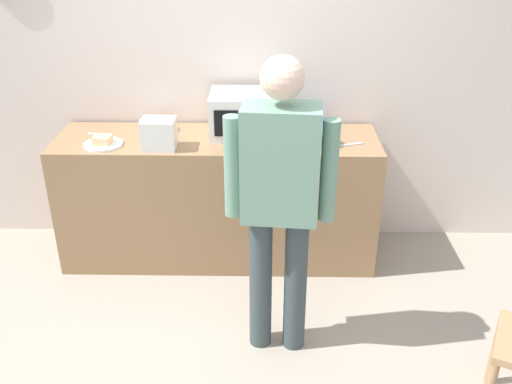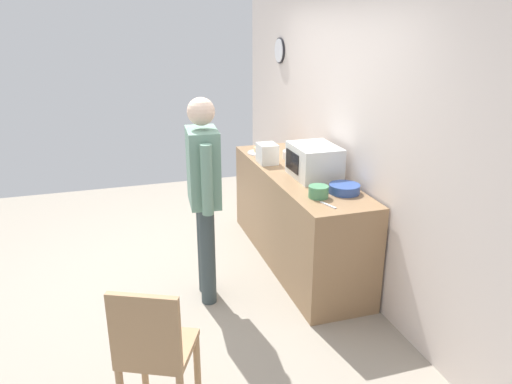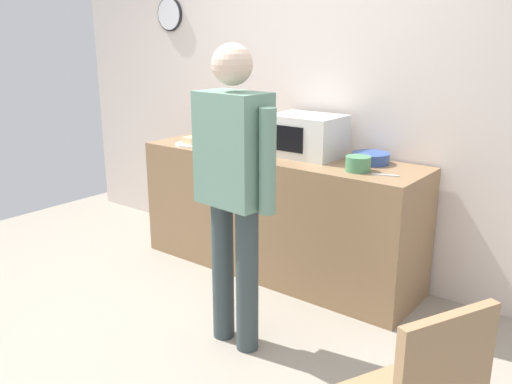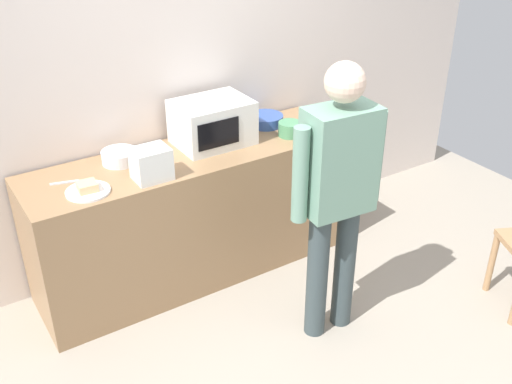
# 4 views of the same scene
# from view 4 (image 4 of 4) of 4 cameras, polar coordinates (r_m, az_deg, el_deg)

# --- Properties ---
(ground_plane) EXTENTS (6.00, 6.00, 0.00)m
(ground_plane) POSITION_cam_4_polar(r_m,az_deg,el_deg) (3.77, 5.39, -15.85)
(ground_plane) COLOR #9E9384
(back_wall) EXTENTS (5.40, 0.13, 2.60)m
(back_wall) POSITION_cam_4_polar(r_m,az_deg,el_deg) (4.25, -7.24, 10.32)
(back_wall) COLOR silver
(back_wall) RESTS_ON ground_plane
(kitchen_counter) EXTENTS (2.24, 0.62, 0.93)m
(kitchen_counter) POSITION_cam_4_polar(r_m,az_deg,el_deg) (4.24, -5.78, -2.10)
(kitchen_counter) COLOR #93704C
(kitchen_counter) RESTS_ON ground_plane
(microwave) EXTENTS (0.50, 0.39, 0.30)m
(microwave) POSITION_cam_4_polar(r_m,az_deg,el_deg) (4.11, -4.13, 6.55)
(microwave) COLOR silver
(microwave) RESTS_ON kitchen_counter
(sandwich_plate) EXTENTS (0.26, 0.26, 0.07)m
(sandwich_plate) POSITION_cam_4_polar(r_m,az_deg,el_deg) (3.66, -15.55, 0.22)
(sandwich_plate) COLOR white
(sandwich_plate) RESTS_ON kitchen_counter
(salad_bowl) EXTENTS (0.26, 0.26, 0.07)m
(salad_bowl) POSITION_cam_4_polar(r_m,az_deg,el_deg) (4.44, 0.90, 6.79)
(salad_bowl) COLOR #33519E
(salad_bowl) RESTS_ON kitchen_counter
(cereal_bowl) EXTENTS (0.16, 0.16, 0.10)m
(cereal_bowl) POSITION_cam_4_polar(r_m,az_deg,el_deg) (4.26, 3.21, 5.94)
(cereal_bowl) COLOR #4C8E60
(cereal_bowl) RESTS_ON kitchen_counter
(mixing_bowl) EXTENTS (0.23, 0.23, 0.08)m
(mixing_bowl) POSITION_cam_4_polar(r_m,az_deg,el_deg) (3.96, -12.72, 3.26)
(mixing_bowl) COLOR white
(mixing_bowl) RESTS_ON kitchen_counter
(toaster) EXTENTS (0.22, 0.18, 0.20)m
(toaster) POSITION_cam_4_polar(r_m,az_deg,el_deg) (3.69, -9.83, 2.62)
(toaster) COLOR silver
(toaster) RESTS_ON kitchen_counter
(fork_utensil) EXTENTS (0.17, 0.07, 0.01)m
(fork_utensil) POSITION_cam_4_polar(r_m,az_deg,el_deg) (4.38, 5.27, 5.91)
(fork_utensil) COLOR silver
(fork_utensil) RESTS_ON kitchen_counter
(spoon_utensil) EXTENTS (0.17, 0.06, 0.01)m
(spoon_utensil) POSITION_cam_4_polar(r_m,az_deg,el_deg) (3.81, -17.57, 0.85)
(spoon_utensil) COLOR silver
(spoon_utensil) RESTS_ON kitchen_counter
(person_standing) EXTENTS (0.59, 0.27, 1.74)m
(person_standing) POSITION_cam_4_polar(r_m,az_deg,el_deg) (3.45, 7.66, 0.54)
(person_standing) COLOR #364346
(person_standing) RESTS_ON ground_plane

